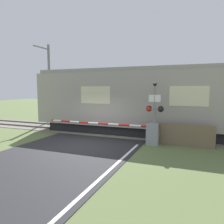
% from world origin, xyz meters
% --- Properties ---
extents(ground_plane, '(80.00, 80.00, 0.00)m').
position_xyz_m(ground_plane, '(0.00, 0.00, 0.00)').
color(ground_plane, '#5B6B3D').
extents(track_bed, '(36.00, 3.20, 0.13)m').
position_xyz_m(track_bed, '(0.00, 3.79, 0.02)').
color(track_bed, slate).
rests_on(track_bed, ground_plane).
extents(train, '(19.43, 2.94, 4.11)m').
position_xyz_m(train, '(4.95, 3.79, 2.10)').
color(train, black).
rests_on(train, ground_plane).
extents(crossing_barrier, '(6.48, 0.44, 1.11)m').
position_xyz_m(crossing_barrier, '(2.71, 1.30, 0.64)').
color(crossing_barrier, gray).
rests_on(crossing_barrier, ground_plane).
extents(signal_post, '(0.89, 0.26, 3.16)m').
position_xyz_m(signal_post, '(3.38, 1.36, 1.81)').
color(signal_post, gray).
rests_on(signal_post, ground_plane).
extents(catenary_pole, '(0.20, 1.90, 6.56)m').
position_xyz_m(catenary_pole, '(-6.52, 5.89, 3.43)').
color(catenary_pole, slate).
rests_on(catenary_pole, ground_plane).
extents(roadside_fence, '(3.33, 0.06, 1.10)m').
position_xyz_m(roadside_fence, '(4.59, 1.66, 0.55)').
color(roadside_fence, '#726047').
rests_on(roadside_fence, ground_plane).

